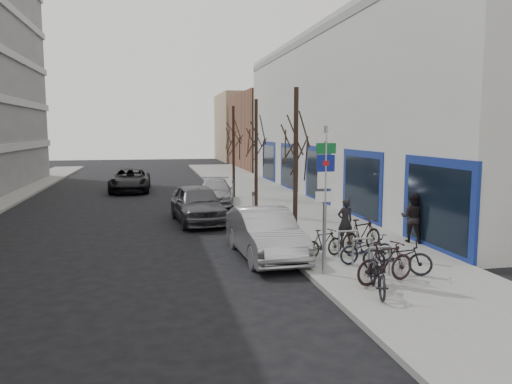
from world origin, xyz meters
name	(u,v)px	position (x,y,z in m)	size (l,w,h in m)	color
ground	(238,285)	(0.00, 0.00, 0.00)	(120.00, 120.00, 0.00)	black
sidewalk_east	(295,214)	(4.50, 10.00, 0.07)	(5.00, 70.00, 0.15)	slate
commercial_building	(458,116)	(17.00, 16.00, 5.00)	(20.00, 32.00, 10.00)	#B7B7B2
brick_building_far	(293,131)	(13.00, 40.00, 4.00)	(12.00, 14.00, 8.00)	brown
tan_building_far	(266,127)	(13.50, 55.00, 4.50)	(13.00, 12.00, 9.00)	#937A5B
highway_sign_pole	(325,191)	(2.40, -0.01, 2.46)	(0.55, 0.10, 4.20)	gray
bike_rack	(363,248)	(3.80, 0.60, 0.66)	(0.66, 2.26, 0.83)	gray
tree_near	(296,130)	(2.60, 3.50, 4.10)	(1.80, 1.80, 5.50)	black
tree_mid	(256,130)	(2.60, 10.00, 4.10)	(1.80, 1.80, 5.50)	black
tree_far	(233,130)	(2.60, 16.50, 4.10)	(1.80, 1.80, 5.50)	black
meter_front	(286,226)	(2.15, 3.00, 0.92)	(0.10, 0.08, 1.27)	gray
meter_mid	(253,203)	(2.15, 8.50, 0.92)	(0.10, 0.08, 1.27)	gray
meter_back	(233,189)	(2.15, 14.00, 0.92)	(0.10, 0.08, 1.27)	gray
bike_near_left	(378,271)	(3.14, -1.82, 0.71)	(0.56, 1.84, 1.12)	black
bike_near_right	(385,262)	(3.67, -1.12, 0.71)	(0.55, 1.85, 1.12)	black
bike_mid_curb	(367,246)	(4.01, 0.79, 0.68)	(0.52, 1.72, 1.05)	black
bike_mid_inner	(324,243)	(3.01, 1.72, 0.61)	(0.45, 1.51, 0.92)	black
bike_far_curb	(397,253)	(4.39, -0.36, 0.72)	(0.57, 1.88, 1.15)	black
bike_far_inner	(362,235)	(4.47, 2.20, 0.71)	(0.55, 1.84, 1.12)	black
parked_car_front	(265,233)	(1.35, 2.67, 0.78)	(1.66, 4.76, 1.57)	#A5A5AA
parked_car_mid	(198,204)	(-0.20, 9.33, 0.84)	(1.99, 4.94, 1.68)	#48484D
parked_car_back	(215,192)	(1.27, 14.79, 0.68)	(1.90, 4.68, 1.36)	#949498
lane_car	(130,180)	(-3.60, 21.64, 0.77)	(2.55, 5.54, 1.54)	black
pedestrian_near	(345,221)	(4.38, 3.39, 0.94)	(0.58, 0.38, 1.58)	black
pedestrian_far	(413,217)	(6.80, 3.14, 1.03)	(0.65, 0.44, 1.77)	black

